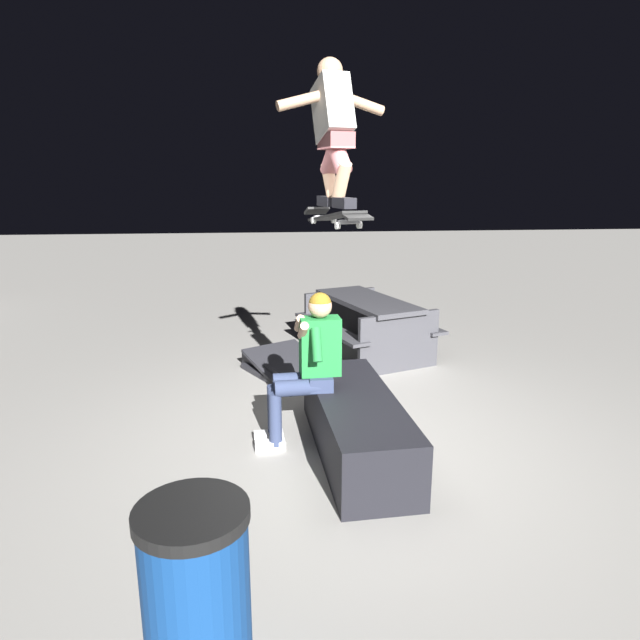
{
  "coord_description": "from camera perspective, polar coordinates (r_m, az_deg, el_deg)",
  "views": [
    {
      "loc": [
        -4.33,
        0.73,
        2.26
      ],
      "look_at": [
        0.14,
        0.27,
        1.11
      ],
      "focal_mm": 30.96,
      "sensor_mm": 36.0,
      "label": 1
    }
  ],
  "objects": [
    {
      "name": "ground_plane",
      "position": [
        4.94,
        3.33,
        -12.93
      ],
      "size": [
        40.0,
        40.0,
        0.0
      ],
      "primitive_type": "plane",
      "color": "gray"
    },
    {
      "name": "ledge_box_main",
      "position": [
        4.73,
        3.75,
        -10.76
      ],
      "size": [
        1.94,
        0.74,
        0.51
      ],
      "primitive_type": "cube",
      "rotation": [
        0.0,
        0.0,
        0.06
      ],
      "color": "black",
      "rests_on": "ground"
    },
    {
      "name": "person_sitting_on_ledge",
      "position": [
        4.72,
        -1.3,
        -4.26
      ],
      "size": [
        0.59,
        0.76,
        1.35
      ],
      "color": "#2D3856",
      "rests_on": "ground"
    },
    {
      "name": "skateboard",
      "position": [
        4.45,
        1.61,
        10.64
      ],
      "size": [
        1.04,
        0.43,
        0.14
      ],
      "color": "black"
    },
    {
      "name": "skater_airborne",
      "position": [
        4.51,
        1.4,
        19.43
      ],
      "size": [
        0.64,
        0.88,
        1.12
      ],
      "color": "black"
    },
    {
      "name": "kicker_ramp",
      "position": [
        6.59,
        -2.91,
        -5.23
      ],
      "size": [
        1.37,
        1.23,
        0.33
      ],
      "color": "#28282D",
      "rests_on": "ground"
    },
    {
      "name": "picnic_table_back",
      "position": [
        7.26,
        4.89,
        0.27
      ],
      "size": [
        2.05,
        1.83,
        0.75
      ],
      "color": "#38383D",
      "rests_on": "ground"
    },
    {
      "name": "trash_bin",
      "position": [
        2.86,
        -12.66,
        -25.68
      ],
      "size": [
        0.52,
        0.52,
        0.86
      ],
      "color": "navy",
      "rests_on": "ground"
    }
  ]
}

